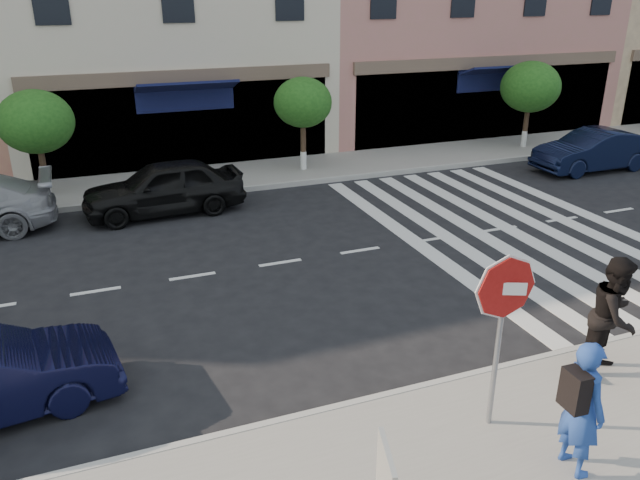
{
  "coord_description": "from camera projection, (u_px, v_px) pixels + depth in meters",
  "views": [
    {
      "loc": [
        -3.82,
        -8.43,
        5.82
      ],
      "look_at": [
        0.1,
        1.75,
        1.4
      ],
      "focal_mm": 35.0,
      "sensor_mm": 36.0,
      "label": 1
    }
  ],
  "objects": [
    {
      "name": "stop_sign",
      "position": [
        504.0,
        305.0,
        8.05
      ],
      "size": [
        0.84,
        0.39,
        2.57
      ],
      "rotation": [
        0.0,
        0.0,
        -0.41
      ],
      "color": "gray",
      "rests_on": "sidewalk_near"
    },
    {
      "name": "street_tree_ea",
      "position": [
        530.0,
        87.0,
        23.19
      ],
      "size": [
        2.2,
        2.2,
        3.19
      ],
      "color": "#473323",
      "rests_on": "sidewalk_far"
    },
    {
      "name": "street_tree_wb",
      "position": [
        36.0,
        122.0,
        17.55
      ],
      "size": [
        2.1,
        2.1,
        3.06
      ],
      "color": "#473323",
      "rests_on": "sidewalk_far"
    },
    {
      "name": "car_far_mid",
      "position": [
        164.0,
        187.0,
        17.1
      ],
      "size": [
        4.43,
        1.96,
        1.48
      ],
      "primitive_type": "imported",
      "rotation": [
        0.0,
        0.0,
        -1.52
      ],
      "color": "black",
      "rests_on": "ground"
    },
    {
      "name": "sidewalk_far",
      "position": [
        215.0,
        179.0,
        20.23
      ],
      "size": [
        60.0,
        3.0,
        0.15
      ],
      "primitive_type": "cube",
      "color": "gray",
      "rests_on": "ground"
    },
    {
      "name": "photographer",
      "position": [
        582.0,
        407.0,
        7.61
      ],
      "size": [
        0.46,
        0.68,
        1.82
      ],
      "primitive_type": "imported",
      "rotation": [
        0.0,
        0.0,
        1.53
      ],
      "color": "#21429A",
      "rests_on": "sidewalk_near"
    },
    {
      "name": "walker",
      "position": [
        614.0,
        316.0,
        9.59
      ],
      "size": [
        1.18,
        1.1,
        1.95
      ],
      "primitive_type": "imported",
      "rotation": [
        0.0,
        0.0,
        0.48
      ],
      "color": "black",
      "rests_on": "sidewalk_near"
    },
    {
      "name": "car_far_right",
      "position": [
        593.0,
        150.0,
        21.17
      ],
      "size": [
        4.2,
        1.47,
        1.38
      ],
      "primitive_type": "imported",
      "rotation": [
        0.0,
        0.0,
        -1.57
      ],
      "color": "black",
      "rests_on": "ground"
    },
    {
      "name": "ground",
      "position": [
        351.0,
        351.0,
        10.75
      ],
      "size": [
        120.0,
        120.0,
        0.0
      ],
      "primitive_type": "plane",
      "color": "black",
      "rests_on": "ground"
    },
    {
      "name": "street_tree_c",
      "position": [
        303.0,
        103.0,
        20.2
      ],
      "size": [
        1.9,
        1.9,
        3.04
      ],
      "color": "#473323",
      "rests_on": "sidewalk_far"
    }
  ]
}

